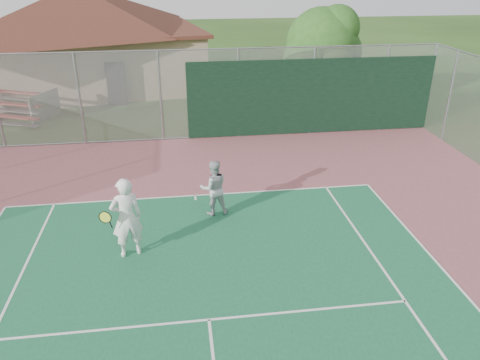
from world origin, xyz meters
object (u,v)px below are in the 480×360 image
(player_grey_back, at_px, (214,188))
(clubhouse, at_px, (82,34))
(player_white_front, at_px, (126,218))
(tree, at_px, (323,46))
(bleachers, at_px, (9,107))

(player_grey_back, bearing_deg, clubhouse, -76.82)
(player_white_front, bearing_deg, clubhouse, -94.64)
(clubhouse, xyz_separation_m, player_white_front, (3.55, -17.39, -1.88))
(player_white_front, distance_m, player_grey_back, 2.82)
(player_white_front, xyz_separation_m, player_grey_back, (2.20, 1.76, -0.22))
(tree, bearing_deg, clubhouse, 145.20)
(clubhouse, height_order, player_grey_back, clubhouse)
(player_grey_back, bearing_deg, tree, -131.04)
(bleachers, xyz_separation_m, player_grey_back, (8.27, -9.73, 0.16))
(clubhouse, distance_m, bleachers, 6.80)
(bleachers, relative_size, player_grey_back, 2.48)
(player_white_front, bearing_deg, player_grey_back, -157.48)
(bleachers, xyz_separation_m, tree, (13.62, -1.81, 2.59))
(tree, distance_m, player_grey_back, 9.86)
(clubhouse, xyz_separation_m, player_grey_back, (5.74, -15.63, -2.10))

